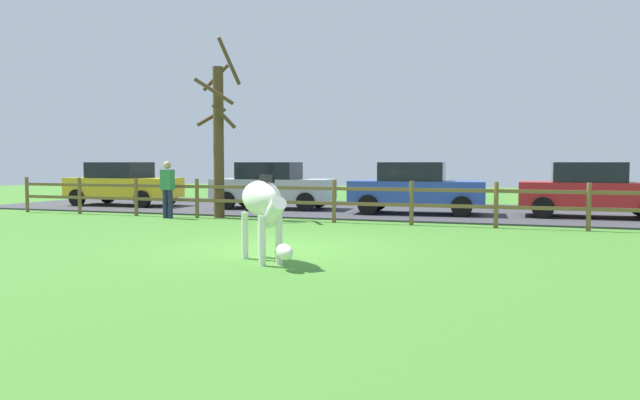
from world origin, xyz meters
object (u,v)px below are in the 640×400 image
(bare_tree, at_px, (219,135))
(zebra, at_px, (263,205))
(parked_car_yellow, at_px, (123,183))
(crow_on_grass, at_px, (281,252))
(parked_car_red, at_px, (592,189))
(visitor_near_fence, at_px, (167,187))
(parked_car_silver, at_px, (273,185))
(parked_car_blue, at_px, (416,188))

(bare_tree, distance_m, zebra, 8.31)
(bare_tree, bearing_deg, parked_car_yellow, 152.92)
(bare_tree, bearing_deg, crow_on_grass, -54.27)
(zebra, bearing_deg, parked_car_red, 60.18)
(visitor_near_fence, bearing_deg, zebra, -46.75)
(crow_on_grass, bearing_deg, bare_tree, 125.73)
(parked_car_yellow, height_order, visitor_near_fence, visitor_near_fence)
(parked_car_silver, bearing_deg, visitor_near_fence, -113.55)
(visitor_near_fence, bearing_deg, parked_car_yellow, 140.24)
(parked_car_blue, height_order, parked_car_silver, same)
(bare_tree, bearing_deg, visitor_near_fence, -153.81)
(parked_car_yellow, xyz_separation_m, parked_car_silver, (5.75, 0.34, 0.00))
(parked_car_yellow, xyz_separation_m, visitor_near_fence, (4.11, -3.42, 0.06))
(zebra, relative_size, parked_car_silver, 0.37)
(parked_car_silver, bearing_deg, crow_on_grass, -65.71)
(bare_tree, height_order, crow_on_grass, bare_tree)
(crow_on_grass, relative_size, parked_car_yellow, 0.05)
(parked_car_yellow, bearing_deg, visitor_near_fence, -39.76)
(bare_tree, height_order, parked_car_blue, bare_tree)
(zebra, xyz_separation_m, parked_car_silver, (-4.17, 9.94, -0.08))
(parked_car_blue, height_order, parked_car_yellow, same)
(parked_car_red, relative_size, parked_car_blue, 0.97)
(zebra, bearing_deg, crow_on_grass, 69.01)
(parked_car_yellow, relative_size, visitor_near_fence, 2.46)
(bare_tree, bearing_deg, parked_car_red, 16.86)
(parked_car_red, bearing_deg, zebra, -119.82)
(zebra, height_order, visitor_near_fence, visitor_near_fence)
(zebra, bearing_deg, parked_car_silver, 112.77)
(crow_on_grass, distance_m, parked_car_red, 11.05)
(zebra, xyz_separation_m, parked_car_red, (5.68, 9.91, -0.08))
(bare_tree, xyz_separation_m, parked_car_blue, (5.25, 2.66, -1.54))
(bare_tree, bearing_deg, parked_car_silver, 84.06)
(parked_car_blue, distance_m, visitor_near_fence, 7.35)
(zebra, height_order, parked_car_silver, parked_car_silver)
(parked_car_silver, bearing_deg, zebra, -67.23)
(zebra, bearing_deg, parked_car_blue, 85.49)
(parked_car_blue, bearing_deg, parked_car_red, 4.96)
(bare_tree, relative_size, parked_car_blue, 1.24)
(parked_car_red, xyz_separation_m, visitor_near_fence, (-11.50, -3.73, 0.06))
(parked_car_blue, distance_m, parked_car_yellow, 10.68)
(parked_car_yellow, distance_m, visitor_near_fence, 5.35)
(crow_on_grass, bearing_deg, parked_car_red, 59.86)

